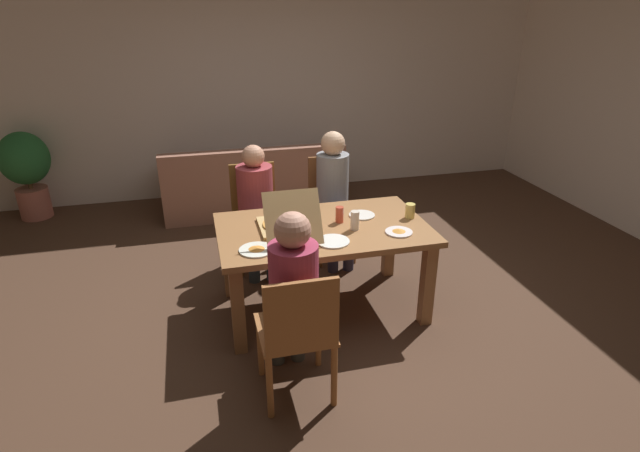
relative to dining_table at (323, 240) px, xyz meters
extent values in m
plane|color=#4C3324|center=(0.00, 0.00, -0.62)|extent=(20.00, 20.00, 0.00)
cube|color=white|center=(0.00, 3.05, 0.87)|extent=(7.33, 0.12, 2.97)
cube|color=#946339|center=(0.00, 0.00, 0.09)|extent=(1.62, 0.98, 0.05)
cube|color=#94623B|center=(-0.72, -0.40, -0.28)|extent=(0.09, 0.09, 0.68)
cube|color=#94623B|center=(0.72, -0.40, -0.28)|extent=(0.09, 0.09, 0.68)
cube|color=#94623B|center=(-0.72, 0.40, -0.28)|extent=(0.09, 0.09, 0.68)
cube|color=#94623B|center=(0.72, 0.40, -0.28)|extent=(0.09, 0.09, 0.68)
cylinder|color=brown|center=(0.49, 0.68, -0.39)|extent=(0.04, 0.04, 0.45)
cylinder|color=brown|center=(0.15, 0.68, -0.39)|extent=(0.04, 0.04, 0.45)
cylinder|color=brown|center=(0.49, 1.08, -0.39)|extent=(0.04, 0.04, 0.45)
cylinder|color=brown|center=(0.15, 1.08, -0.39)|extent=(0.04, 0.04, 0.45)
cube|color=brown|center=(0.32, 0.88, -0.16)|extent=(0.39, 0.46, 0.02)
cube|color=brown|center=(0.32, 1.10, 0.10)|extent=(0.37, 0.03, 0.49)
cylinder|color=#2D2B41|center=(0.40, 0.57, -0.38)|extent=(0.10, 0.10, 0.47)
cylinder|color=#2D2B41|center=(0.25, 0.57, -0.38)|extent=(0.10, 0.10, 0.47)
cube|color=#2D2B41|center=(0.32, 0.72, -0.10)|extent=(0.27, 0.33, 0.11)
cylinder|color=gray|center=(0.32, 0.88, 0.16)|extent=(0.30, 0.30, 0.52)
sphere|color=#D6A883|center=(0.32, 0.88, 0.52)|extent=(0.22, 0.22, 0.22)
cylinder|color=brown|center=(-0.22, 0.69, -0.39)|extent=(0.05, 0.05, 0.45)
cylinder|color=brown|center=(-0.60, 0.69, -0.39)|extent=(0.05, 0.05, 0.45)
cylinder|color=brown|center=(-0.22, 1.02, -0.39)|extent=(0.05, 0.05, 0.45)
cylinder|color=brown|center=(-0.60, 1.02, -0.39)|extent=(0.05, 0.05, 0.45)
cube|color=brown|center=(-0.41, 0.86, -0.16)|extent=(0.44, 0.40, 0.02)
cube|color=brown|center=(-0.41, 1.04, 0.10)|extent=(0.42, 0.03, 0.49)
cylinder|color=#32414E|center=(-0.33, 0.57, -0.38)|extent=(0.10, 0.10, 0.47)
cylinder|color=#32414E|center=(-0.49, 0.57, -0.38)|extent=(0.10, 0.10, 0.47)
cube|color=#32414E|center=(-0.41, 0.70, -0.10)|extent=(0.29, 0.30, 0.11)
cylinder|color=#9E3940|center=(-0.41, 0.86, 0.14)|extent=(0.32, 0.32, 0.47)
sphere|color=tan|center=(-0.41, 0.86, 0.46)|extent=(0.20, 0.20, 0.20)
cylinder|color=#9D6133|center=(-0.61, -0.69, -0.39)|extent=(0.04, 0.04, 0.45)
cylinder|color=#9D6133|center=(-0.21, -0.69, -0.39)|extent=(0.04, 0.04, 0.45)
cylinder|color=#9D6133|center=(-0.61, -1.09, -0.39)|extent=(0.04, 0.04, 0.45)
cylinder|color=#9D6133|center=(-0.21, -1.09, -0.39)|extent=(0.04, 0.04, 0.45)
cube|color=#9D6133|center=(-0.41, -0.89, -0.16)|extent=(0.46, 0.45, 0.02)
cube|color=#9D6133|center=(-0.41, -1.10, 0.08)|extent=(0.43, 0.03, 0.45)
cylinder|color=#42423E|center=(-0.48, -0.59, -0.38)|extent=(0.10, 0.10, 0.47)
cylinder|color=#42423E|center=(-0.34, -0.59, -0.38)|extent=(0.10, 0.10, 0.47)
cube|color=#42423E|center=(-0.41, -0.73, -0.10)|extent=(0.27, 0.31, 0.11)
cylinder|color=#A43550|center=(-0.41, -0.89, 0.16)|extent=(0.30, 0.30, 0.52)
sphere|color=tan|center=(-0.41, -0.89, 0.52)|extent=(0.21, 0.21, 0.21)
cube|color=tan|center=(-0.28, 0.06, 0.12)|extent=(0.40, 0.40, 0.03)
cylinder|color=#CE8A3A|center=(-0.28, 0.06, 0.14)|extent=(0.35, 0.35, 0.01)
cube|color=tan|center=(-0.28, -0.24, 0.31)|extent=(0.40, 0.21, 0.35)
cylinder|color=white|center=(0.36, 0.13, 0.12)|extent=(0.21, 0.21, 0.01)
cylinder|color=white|center=(-0.55, -0.28, 0.12)|extent=(0.25, 0.25, 0.01)
cone|color=orange|center=(-0.55, -0.28, 0.13)|extent=(0.11, 0.11, 0.02)
cylinder|color=white|center=(0.52, -0.25, 0.12)|extent=(0.20, 0.20, 0.01)
cone|color=orange|center=(0.52, -0.25, 0.13)|extent=(0.10, 0.10, 0.02)
cylinder|color=white|center=(0.00, -0.28, 0.12)|extent=(0.24, 0.24, 0.01)
cylinder|color=silver|center=(0.22, -0.11, 0.18)|extent=(0.07, 0.07, 0.15)
cylinder|color=silver|center=(-0.21, -0.29, 0.18)|extent=(0.06, 0.06, 0.15)
cylinder|color=#E1C863|center=(0.72, 0.00, 0.17)|extent=(0.08, 0.08, 0.12)
cylinder|color=#BD4631|center=(0.15, 0.06, 0.17)|extent=(0.06, 0.06, 0.13)
cube|color=#9C6853|center=(-0.26, 2.36, -0.41)|extent=(2.09, 0.81, 0.43)
cube|color=#9C6853|center=(-0.26, 2.04, 0.00)|extent=(2.09, 0.16, 0.39)
cube|color=#9C6853|center=(-1.21, 2.36, -0.10)|extent=(0.20, 0.77, 0.18)
cube|color=#9C6853|center=(0.68, 2.36, -0.10)|extent=(0.20, 0.77, 0.18)
cylinder|color=#BB6B5B|center=(-2.77, 2.69, -0.44)|extent=(0.34, 0.34, 0.36)
cylinder|color=brown|center=(-2.77, 2.69, -0.20)|extent=(0.05, 0.05, 0.14)
ellipsoid|color=#276E37|center=(-2.77, 2.69, 0.09)|extent=(0.54, 0.54, 0.59)
camera|label=1|loc=(-0.90, -3.43, 1.70)|focal=28.33mm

